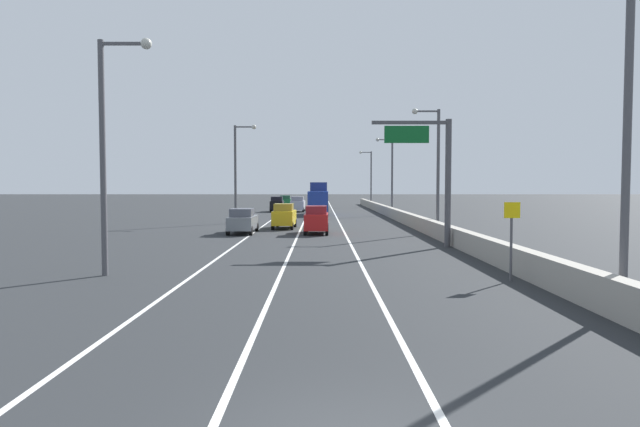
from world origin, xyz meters
TOP-DOWN VIEW (x-y plane):
  - ground_plane at (0.00, 64.00)m, footprint 320.00×320.00m
  - lane_stripe_left at (-5.50, 55.00)m, footprint 0.16×130.00m
  - lane_stripe_center at (-2.00, 55.00)m, footprint 0.16×130.00m
  - lane_stripe_right at (1.50, 55.00)m, footprint 0.16×130.00m
  - jersey_barrier_right at (7.74, 40.00)m, footprint 0.60×120.00m
  - overhead_sign_gantry at (6.39, 25.06)m, footprint 4.68×0.36m
  - speed_advisory_sign at (6.84, 13.31)m, footprint 0.60×0.11m
  - lamp_post_right_near at (8.26, 8.64)m, footprint 2.14×0.44m
  - lamp_post_right_second at (8.29, 34.59)m, footprint 2.14×0.44m
  - lamp_post_right_third at (8.17, 60.54)m, footprint 2.14×0.44m
  - lamp_post_right_fourth at (7.99, 86.49)m, footprint 2.14×0.44m
  - lamp_post_left_near at (-8.78, 14.64)m, footprint 2.14×0.44m
  - lamp_post_left_mid at (-8.24, 45.78)m, footprint 2.14×0.44m
  - car_yellow_0 at (-3.41, 39.22)m, footprint 1.92×4.27m
  - car_gray_1 at (-6.24, 34.34)m, footprint 1.89×4.63m
  - car_red_2 at (-0.65, 34.14)m, footprint 1.87×4.13m
  - car_silver_3 at (-3.46, 69.20)m, footprint 2.00×4.27m
  - car_black_4 at (-6.36, 69.34)m, footprint 1.84×4.41m
  - car_green_5 at (-6.42, 88.89)m, footprint 2.07×4.07m
  - box_truck at (-0.58, 61.12)m, footprint 2.57×8.18m

SIDE VIEW (x-z plane):
  - ground_plane at x=0.00m, z-range 0.00..0.00m
  - lane_stripe_left at x=-5.50m, z-range 0.00..0.00m
  - lane_stripe_center at x=-2.00m, z-range 0.00..0.00m
  - lane_stripe_right at x=1.50m, z-range 0.00..0.00m
  - jersey_barrier_right at x=7.74m, z-range 0.00..1.10m
  - car_gray_1 at x=-6.24m, z-range 0.00..1.90m
  - car_green_5 at x=-6.42m, z-range 0.00..1.92m
  - car_black_4 at x=-6.36m, z-range -0.01..2.09m
  - car_yellow_0 at x=-3.41m, z-range -0.01..2.10m
  - car_red_2 at x=-0.65m, z-range -0.01..2.10m
  - car_silver_3 at x=-3.46m, z-range -0.01..2.11m
  - speed_advisory_sign at x=6.84m, z-range 0.26..3.26m
  - box_truck at x=-0.58m, z-range -0.18..3.85m
  - overhead_sign_gantry at x=6.39m, z-range 0.98..8.48m
  - lamp_post_right_near at x=8.26m, z-range 0.74..10.18m
  - lamp_post_right_second at x=8.29m, z-range 0.74..10.18m
  - lamp_post_right_third at x=8.17m, z-range 0.74..10.18m
  - lamp_post_right_fourth at x=7.99m, z-range 0.74..10.18m
  - lamp_post_left_near at x=-8.78m, z-range 0.74..10.18m
  - lamp_post_left_mid at x=-8.24m, z-range 0.74..10.18m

